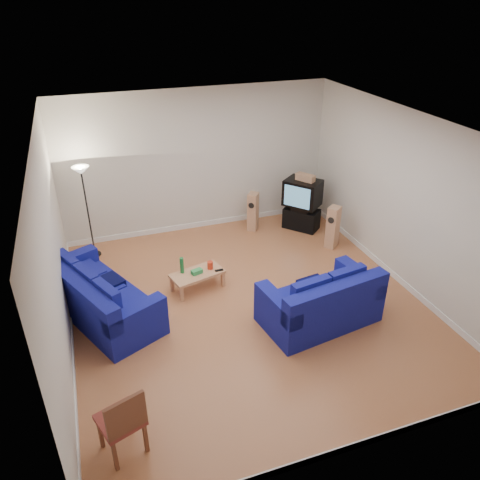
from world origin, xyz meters
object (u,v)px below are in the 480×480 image
object	(u,v)px
sofa_three_seat	(98,300)
tv_stand	(301,219)
sofa_loveseat	(322,304)
television	(302,193)
coffee_table	(197,275)

from	to	relation	value
sofa_three_seat	tv_stand	xyz separation A→B (m)	(4.72, 1.88, -0.10)
sofa_loveseat	television	distance (m)	3.57
sofa_three_seat	tv_stand	size ratio (longest dim) A/B	3.32
tv_stand	television	world-z (taller)	television
sofa_three_seat	coffee_table	distance (m)	1.81
tv_stand	television	bearing A→B (deg)	134.84
sofa_loveseat	coffee_table	distance (m)	2.37
coffee_table	sofa_loveseat	bearing A→B (deg)	-44.08
sofa_three_seat	television	world-z (taller)	television
tv_stand	television	xyz separation A→B (m)	(0.00, 0.04, 0.63)
sofa_three_seat	television	xyz separation A→B (m)	(4.73, 1.91, 0.53)
sofa_loveseat	television	bearing A→B (deg)	60.97
tv_stand	coffee_table	bearing A→B (deg)	-102.23
sofa_loveseat	tv_stand	xyz separation A→B (m)	(1.23, 3.27, -0.12)
sofa_loveseat	television	xyz separation A→B (m)	(1.23, 3.31, 0.51)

